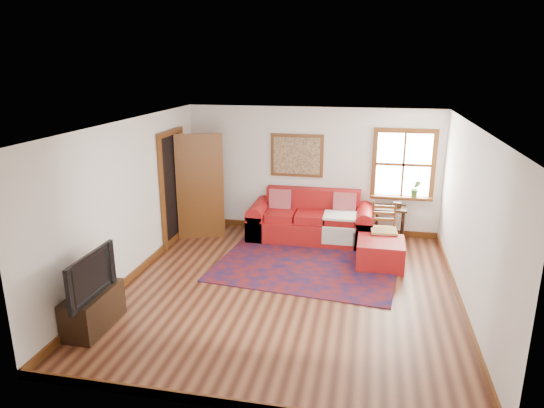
% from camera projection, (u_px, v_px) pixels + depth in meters
% --- Properties ---
extents(ground, '(5.50, 5.50, 0.00)m').
position_uv_depth(ground, '(288.00, 289.00, 7.38)').
color(ground, '#3E1C10').
rests_on(ground, ground).
extents(room_envelope, '(5.04, 5.54, 2.52)m').
position_uv_depth(room_envelope, '(289.00, 184.00, 6.93)').
color(room_envelope, silver).
rests_on(room_envelope, ground).
extents(window, '(1.18, 0.20, 1.38)m').
position_uv_depth(window, '(405.00, 172.00, 9.21)').
color(window, white).
rests_on(window, ground).
extents(doorway, '(0.89, 1.08, 2.14)m').
position_uv_depth(doorway, '(190.00, 186.00, 9.18)').
color(doorway, black).
rests_on(doorway, ground).
extents(framed_artwork, '(1.05, 0.07, 0.85)m').
position_uv_depth(framed_artwork, '(297.00, 156.00, 9.55)').
color(framed_artwork, '#603414').
rests_on(framed_artwork, ground).
extents(persian_rug, '(3.21, 2.68, 0.02)m').
position_uv_depth(persian_rug, '(307.00, 264.00, 8.27)').
color(persian_rug, '#62120E').
rests_on(persian_rug, ground).
extents(red_leather_sofa, '(2.38, 0.98, 0.93)m').
position_uv_depth(red_leather_sofa, '(311.00, 223.00, 9.43)').
color(red_leather_sofa, maroon).
rests_on(red_leather_sofa, ground).
extents(red_ottoman, '(0.78, 0.78, 0.44)m').
position_uv_depth(red_ottoman, '(380.00, 253.00, 8.19)').
color(red_ottoman, maroon).
rests_on(red_ottoman, ground).
extents(side_table, '(0.58, 0.44, 0.70)m').
position_uv_depth(side_table, '(390.00, 213.00, 9.15)').
color(side_table, black).
rests_on(side_table, ground).
extents(ladder_back_chair, '(0.46, 0.44, 0.95)m').
position_uv_depth(ladder_back_chair, '(384.00, 227.00, 8.57)').
color(ladder_back_chair, tan).
rests_on(ladder_back_chair, ground).
extents(media_cabinet, '(0.41, 0.92, 0.51)m').
position_uv_depth(media_cabinet, '(93.00, 310.00, 6.25)').
color(media_cabinet, black).
rests_on(media_cabinet, ground).
extents(television, '(0.13, 1.02, 0.59)m').
position_uv_depth(television, '(84.00, 275.00, 5.97)').
color(television, black).
rests_on(television, media_cabinet).
extents(candle_hurricane, '(0.12, 0.12, 0.18)m').
position_uv_depth(candle_hurricane, '(111.00, 273.00, 6.54)').
color(candle_hurricane, silver).
rests_on(candle_hurricane, media_cabinet).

